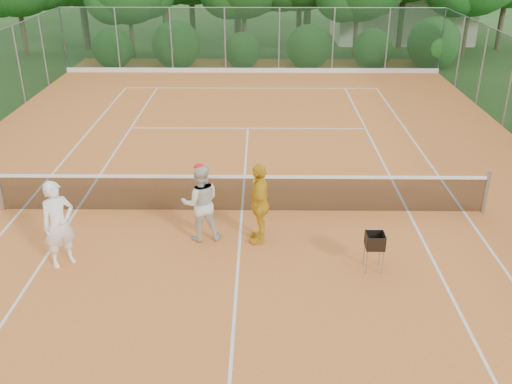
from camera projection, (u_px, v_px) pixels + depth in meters
ground at (242, 212)px, 14.11m from camera, size 120.00×120.00×0.00m
clay_court at (242, 211)px, 14.11m from camera, size 18.00×36.00×0.02m
club_building at (400, 15)px, 35.15m from camera, size 8.00×5.00×3.00m
tennis_net at (242, 192)px, 13.89m from camera, size 11.97×0.10×1.10m
player_white at (59, 224)px, 11.52m from camera, size 0.80×0.78×1.86m
player_center_grp at (201, 202)px, 12.50m from camera, size 0.98×0.83×1.81m
player_yellow at (260, 203)px, 12.41m from camera, size 0.48×1.09×1.84m
ball_hopper at (375, 241)px, 11.43m from camera, size 0.36×0.36×0.83m
stray_ball_a at (243, 88)px, 24.71m from camera, size 0.07×0.07×0.07m
stray_ball_b at (253, 100)px, 23.11m from camera, size 0.07×0.07×0.07m
stray_ball_c at (359, 88)px, 24.74m from camera, size 0.07×0.07×0.07m
court_markings at (242, 211)px, 14.10m from camera, size 11.03×23.83×0.01m
fence_back at (252, 40)px, 27.07m from camera, size 18.07×0.07×3.00m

